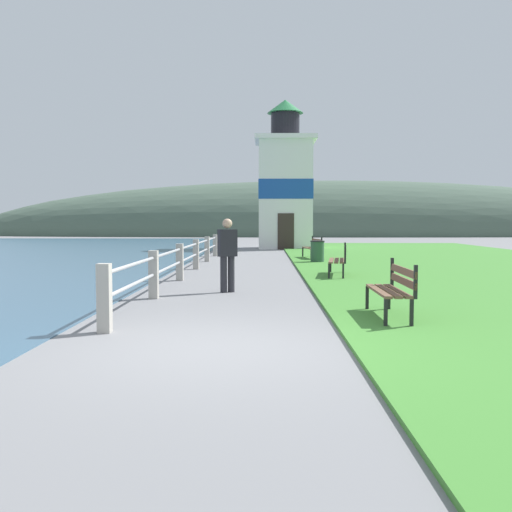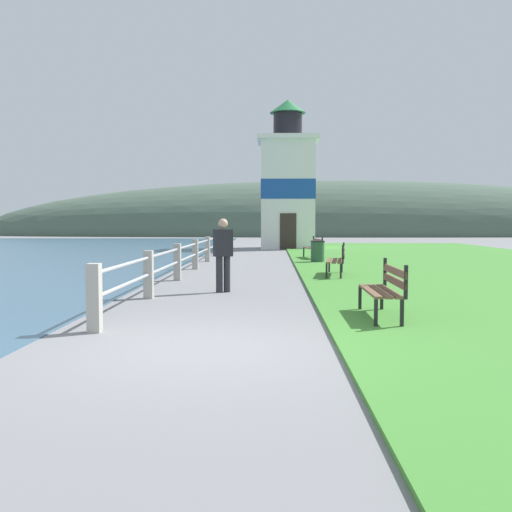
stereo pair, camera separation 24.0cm
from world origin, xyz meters
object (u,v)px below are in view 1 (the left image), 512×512
park_bench_near (393,287)px  lighthouse (285,185)px  person_strolling (227,252)px  park_bench_midway (340,258)px  park_bench_far (313,246)px  trash_bin (317,252)px

park_bench_near → lighthouse: size_ratio=0.19×
lighthouse → person_strolling: bearing=-95.5°
park_bench_midway → lighthouse: (-0.94, 17.03, 3.08)m
park_bench_midway → lighthouse: size_ratio=0.23×
person_strolling → lighthouse: bearing=-30.2°
park_bench_far → lighthouse: bearing=-92.4°
park_bench_near → park_bench_midway: bearing=-89.9°
park_bench_midway → trash_bin: park_bench_midway is taller
park_bench_midway → trash_bin: 5.33m
park_bench_far → lighthouse: lighthouse is taller
park_bench_near → trash_bin: size_ratio=1.95×
lighthouse → park_bench_midway: bearing=-86.8°
park_bench_near → park_bench_far: bearing=-89.2°
park_bench_midway → park_bench_far: bearing=-81.3°
park_bench_midway → person_strolling: (-2.91, -3.39, 0.34)m
park_bench_midway → park_bench_far: 7.41m
park_bench_near → park_bench_far: 14.33m
park_bench_far → person_strolling: person_strolling is taller
park_bench_far → park_bench_midway: bearing=83.5°
lighthouse → trash_bin: size_ratio=10.08×
park_bench_near → park_bench_far: same height
park_bench_near → trash_bin: park_bench_near is taller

